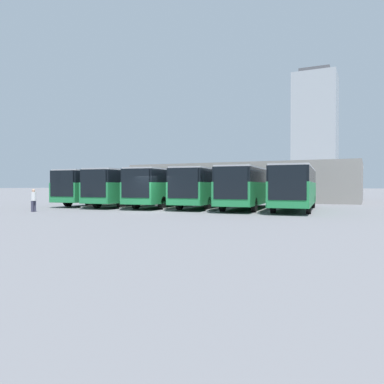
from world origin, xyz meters
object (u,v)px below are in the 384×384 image
object	(u,v)px
bus_1	(248,186)
bus_3	(167,186)
bus_5	(102,186)
bus_2	(208,186)
bus_4	(131,186)
bus_0	(295,186)
pedestrian	(34,200)

from	to	relation	value
bus_1	bus_3	bearing A→B (deg)	-4.38
bus_5	bus_3	bearing A→B (deg)	173.35
bus_2	bus_5	bearing A→B (deg)	-3.69
bus_2	bus_3	xyz separation A→B (m)	(3.60, 0.46, 0.00)
bus_4	bus_5	size ratio (longest dim) A/B	1.00
bus_0	bus_4	world-z (taller)	same
pedestrian	bus_5	bearing A→B (deg)	14.91
bus_2	bus_5	distance (m)	10.80
bus_1	pedestrian	xyz separation A→B (m)	(12.62, 9.52, -0.93)
bus_4	pedestrian	distance (m)	9.39
bus_2	pedestrian	distance (m)	13.42
bus_1	bus_3	distance (m)	7.20
bus_5	pedestrian	world-z (taller)	bus_5
bus_4	pedestrian	world-z (taller)	bus_4
bus_3	pedestrian	size ratio (longest dim) A/B	7.35
bus_0	bus_4	xyz separation A→B (m)	(14.40, 0.29, 0.00)
bus_2	pedestrian	xyz separation A→B (m)	(9.02, 9.90, -0.93)
bus_1	pedestrian	size ratio (longest dim) A/B	7.35
bus_0	bus_1	distance (m)	3.60
bus_1	bus_5	distance (m)	14.40
bus_1	bus_3	size ratio (longest dim) A/B	1.00
bus_5	bus_0	bearing A→B (deg)	174.38
bus_0	bus_1	size ratio (longest dim) A/B	1.00
bus_2	bus_3	bearing A→B (deg)	2.19
bus_0	bus_5	xyz separation A→B (m)	(18.00, -0.19, 0.00)
bus_4	bus_1	bearing A→B (deg)	176.87
bus_2	pedestrian	bearing A→B (deg)	42.65
bus_3	bus_5	world-z (taller)	same
bus_4	bus_2	bearing A→B (deg)	-179.22
bus_1	bus_2	bearing A→B (deg)	-10.96
bus_0	bus_5	size ratio (longest dim) A/B	1.00
bus_0	bus_4	bearing A→B (deg)	-3.86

